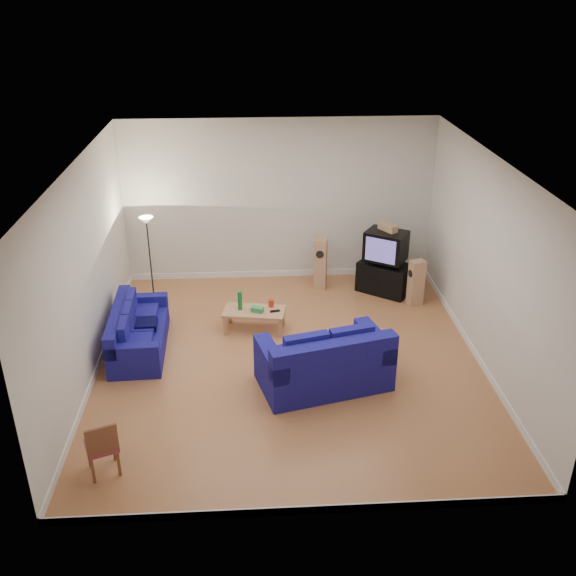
{
  "coord_description": "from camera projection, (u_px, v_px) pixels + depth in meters",
  "views": [
    {
      "loc": [
        -0.56,
        -8.66,
        5.49
      ],
      "look_at": [
        0.0,
        0.4,
        1.1
      ],
      "focal_mm": 40.0,
      "sensor_mm": 36.0,
      "label": 1
    }
  ],
  "objects": [
    {
      "name": "tissue_box",
      "position": [
        257.0,
        309.0,
        10.89
      ],
      "size": [
        0.23,
        0.18,
        0.08
      ],
      "primitive_type": "cube",
      "rotation": [
        0.0,
        0.0,
        -0.38
      ],
      "color": "green",
      "rests_on": "coffee_table"
    },
    {
      "name": "speaker_right",
      "position": [
        416.0,
        283.0,
        11.79
      ],
      "size": [
        0.31,
        0.27,
        0.88
      ],
      "rotation": [
        0.0,
        0.0,
        -1.29
      ],
      "color": "tan",
      "rests_on": "ground"
    },
    {
      "name": "red_canister",
      "position": [
        271.0,
        303.0,
        11.05
      ],
      "size": [
        0.11,
        0.11,
        0.13
      ],
      "primitive_type": "cylinder",
      "rotation": [
        0.0,
        0.0,
        0.13
      ],
      "color": "red",
      "rests_on": "coffee_table"
    },
    {
      "name": "floor_lamp",
      "position": [
        147.0,
        232.0,
        11.7
      ],
      "size": [
        0.27,
        0.27,
        1.6
      ],
      "color": "black",
      "rests_on": "ground"
    },
    {
      "name": "av_receiver",
      "position": [
        388.0,
        261.0,
        12.21
      ],
      "size": [
        0.49,
        0.44,
        0.1
      ],
      "primitive_type": "cube",
      "rotation": [
        0.0,
        0.0,
        -0.29
      ],
      "color": "black",
      "rests_on": "tv_stand"
    },
    {
      "name": "sofa_three_seat",
      "position": [
        136.0,
        334.0,
        10.43
      ],
      "size": [
        0.88,
        1.91,
        0.73
      ],
      "rotation": [
        0.0,
        0.0,
        -1.53
      ],
      "color": "#0E0B59",
      "rests_on": "ground"
    },
    {
      "name": "tv_stand",
      "position": [
        384.0,
        278.0,
        12.33
      ],
      "size": [
        1.1,
        1.01,
        0.59
      ],
      "primitive_type": "cube",
      "rotation": [
        0.0,
        0.0,
        -0.64
      ],
      "color": "black",
      "rests_on": "ground"
    },
    {
      "name": "remote",
      "position": [
        275.0,
        311.0,
        10.9
      ],
      "size": [
        0.17,
        0.08,
        0.02
      ],
      "primitive_type": "cube",
      "rotation": [
        0.0,
        0.0,
        0.2
      ],
      "color": "black",
      "rests_on": "coffee_table"
    },
    {
      "name": "speaker_left",
      "position": [
        320.0,
        263.0,
        12.45
      ],
      "size": [
        0.29,
        0.35,
        1.02
      ],
      "rotation": [
        0.0,
        0.0,
        -0.21
      ],
      "color": "tan",
      "rests_on": "ground"
    },
    {
      "name": "sofa_loveseat",
      "position": [
        325.0,
        365.0,
        9.44
      ],
      "size": [
        2.07,
        1.48,
        0.93
      ],
      "rotation": [
        0.0,
        0.0,
        0.25
      ],
      "color": "#0E0B59",
      "rests_on": "ground"
    },
    {
      "name": "room",
      "position": [
        290.0,
        273.0,
        9.53
      ],
      "size": [
        6.01,
        6.51,
        3.21
      ],
      "color": "brown",
      "rests_on": "ground"
    },
    {
      "name": "dining_chair",
      "position": [
        102.0,
        446.0,
        7.69
      ],
      "size": [
        0.48,
        0.48,
        0.78
      ],
      "rotation": [
        0.0,
        0.0,
        0.37
      ],
      "color": "brown",
      "rests_on": "ground"
    },
    {
      "name": "bottle",
      "position": [
        240.0,
        301.0,
        10.91
      ],
      "size": [
        0.1,
        0.1,
        0.34
      ],
      "primitive_type": "cylinder",
      "rotation": [
        0.0,
        0.0,
        -0.32
      ],
      "color": "#197233",
      "rests_on": "coffee_table"
    },
    {
      "name": "television",
      "position": [
        386.0,
        246.0,
        12.01
      ],
      "size": [
        0.9,
        0.84,
        0.56
      ],
      "rotation": [
        0.0,
        0.0,
        -0.57
      ],
      "color": "black",
      "rests_on": "av_receiver"
    },
    {
      "name": "centre_speaker",
      "position": [
        388.0,
        227.0,
        11.91
      ],
      "size": [
        0.33,
        0.41,
        0.13
      ],
      "primitive_type": "cube",
      "rotation": [
        0.0,
        0.0,
        -1.02
      ],
      "color": "tan",
      "rests_on": "television"
    },
    {
      "name": "coffee_table",
      "position": [
        254.0,
        313.0,
        10.97
      ],
      "size": [
        1.11,
        0.69,
        0.38
      ],
      "rotation": [
        0.0,
        0.0,
        -0.17
      ],
      "color": "tan",
      "rests_on": "ground"
    }
  ]
}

